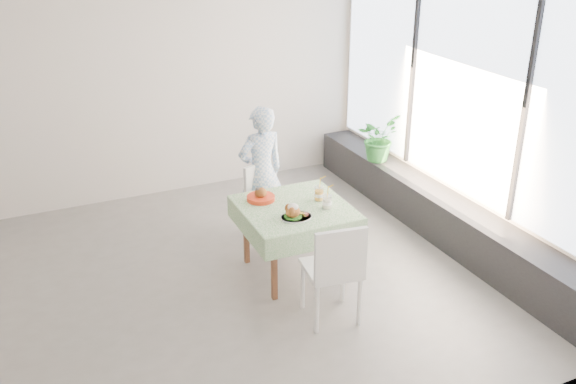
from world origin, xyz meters
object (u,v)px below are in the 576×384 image
diner (261,172)px  potted_plant (378,137)px  main_dish (295,214)px  juice_cup_orange (319,194)px  chair_far (270,217)px  cafe_table (295,232)px  chair_near (331,288)px

diner → potted_plant: (1.73, 0.33, 0.04)m
diner → main_dish: size_ratio=4.88×
juice_cup_orange → main_dish: bearing=-145.7°
diner → potted_plant: size_ratio=2.54×
main_dish → juice_cup_orange: juice_cup_orange is taller
chair_far → main_dish: 1.17m
diner → chair_far: bearing=92.4°
cafe_table → main_dish: size_ratio=3.46×
chair_far → chair_near: bearing=-93.7°
cafe_table → potted_plant: 2.21m
chair_near → potted_plant: size_ratio=1.66×
chair_near → juice_cup_orange: bearing=69.8°
chair_far → diner: bearing=98.7°
chair_far → diner: (-0.03, 0.16, 0.48)m
chair_near → chair_far: bearing=86.3°
main_dish → juice_cup_orange: 0.49m
diner → juice_cup_orange: diner is taller
cafe_table → diner: diner is taller
diner → main_dish: diner is taller
chair_near → main_dish: chair_near is taller
main_dish → potted_plant: bearing=38.9°
diner → main_dish: bearing=76.3°
chair_near → juice_cup_orange: size_ratio=3.43×
cafe_table → main_dish: 0.43m
chair_far → chair_near: chair_near is taller
juice_cup_orange → potted_plant: (1.49, 1.25, -0.01)m
juice_cup_orange → potted_plant: potted_plant is taller
chair_near → juice_cup_orange: 1.08m
cafe_table → main_dish: bearing=-115.8°
cafe_table → potted_plant: bearing=35.9°
potted_plant → chair_far: bearing=-163.7°
chair_far → main_dish: size_ratio=2.81×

